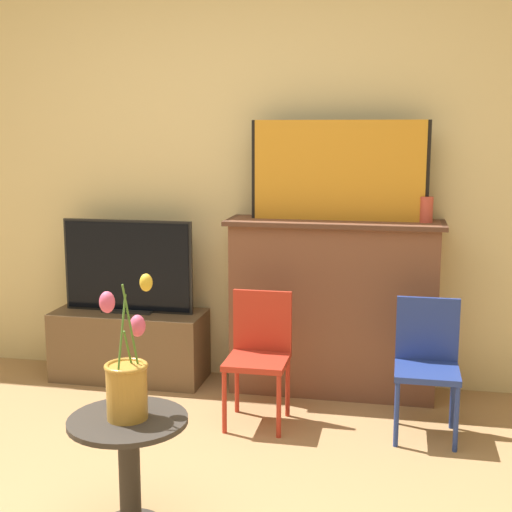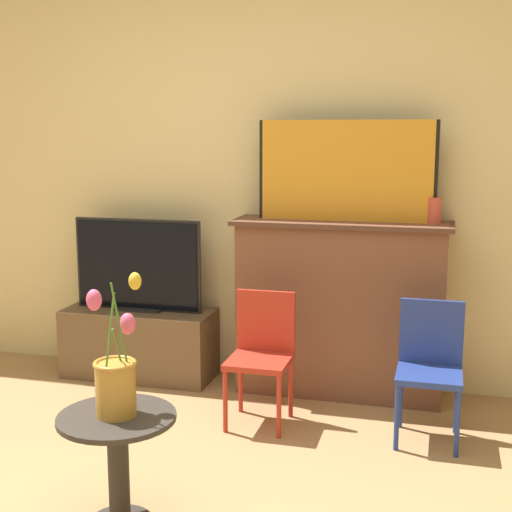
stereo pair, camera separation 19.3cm
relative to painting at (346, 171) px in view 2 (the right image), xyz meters
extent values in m
cube|color=beige|center=(-0.56, 0.19, 0.07)|extent=(8.00, 0.06, 2.70)
cube|color=brown|center=(-0.02, -0.01, -0.78)|extent=(1.15, 0.33, 1.00)
cube|color=#503123|center=(-0.02, -0.02, -0.29)|extent=(1.21, 0.37, 0.02)
cube|color=black|center=(0.00, 0.01, 0.00)|extent=(0.98, 0.02, 0.55)
cube|color=orange|center=(0.00, -0.01, 0.00)|extent=(0.94, 0.02, 0.55)
cylinder|color=#CC4C3D|center=(0.48, -0.01, -0.21)|extent=(0.07, 0.07, 0.14)
cube|color=brown|center=(-1.24, -0.04, -1.07)|extent=(0.91, 0.36, 0.42)
cube|color=black|center=(-1.24, -0.04, -0.85)|extent=(0.31, 0.12, 0.02)
cube|color=black|center=(-1.24, -0.03, -0.58)|extent=(0.80, 0.02, 0.56)
cube|color=black|center=(-1.24, -0.04, -0.58)|extent=(0.77, 0.02, 0.53)
cylinder|color=#B22D1E|center=(-0.48, -0.70, -1.11)|extent=(0.02, 0.02, 0.32)
cylinder|color=#B22D1E|center=(-0.21, -0.70, -1.11)|extent=(0.02, 0.02, 0.32)
cylinder|color=#B22D1E|center=(-0.48, -0.43, -1.11)|extent=(0.02, 0.02, 0.32)
cylinder|color=#B22D1E|center=(-0.21, -0.43, -1.11)|extent=(0.02, 0.02, 0.32)
cube|color=#B22D1E|center=(-0.35, -0.57, -0.94)|extent=(0.31, 0.31, 0.03)
cube|color=#B22D1E|center=(-0.35, -0.42, -0.76)|extent=(0.31, 0.02, 0.32)
cylinder|color=navy|center=(0.36, -0.69, -1.11)|extent=(0.02, 0.02, 0.32)
cylinder|color=navy|center=(0.63, -0.69, -1.11)|extent=(0.02, 0.02, 0.32)
cylinder|color=navy|center=(0.36, -0.41, -1.11)|extent=(0.02, 0.02, 0.32)
cylinder|color=navy|center=(0.63, -0.41, -1.11)|extent=(0.02, 0.02, 0.32)
cube|color=navy|center=(0.50, -0.55, -0.94)|extent=(0.31, 0.31, 0.03)
cube|color=navy|center=(0.50, -0.41, -0.76)|extent=(0.31, 0.02, 0.32)
cylinder|color=#332D28|center=(-0.62, -1.63, -1.06)|extent=(0.08, 0.08, 0.43)
cylinder|color=#332D28|center=(-0.62, -1.63, -0.84)|extent=(0.45, 0.45, 0.02)
cylinder|color=#B78433|center=(-0.62, -1.63, -0.73)|extent=(0.15, 0.15, 0.20)
torus|color=#B78433|center=(-0.62, -1.63, -0.63)|extent=(0.16, 0.16, 0.02)
cylinder|color=#477A2D|center=(-0.61, -1.60, -0.59)|extent=(0.02, 0.07, 0.20)
ellipsoid|color=#E0517A|center=(-0.60, -1.54, -0.50)|extent=(0.06, 0.06, 0.08)
cylinder|color=#477A2D|center=(-0.62, -1.65, -0.53)|extent=(0.02, 0.08, 0.33)
ellipsoid|color=#E0517A|center=(-0.64, -1.73, -0.36)|extent=(0.05, 0.05, 0.08)
cylinder|color=#477A2D|center=(-0.60, -1.61, -0.51)|extent=(0.05, 0.05, 0.37)
ellipsoid|color=gold|center=(-0.55, -1.57, -0.32)|extent=(0.05, 0.05, 0.07)
camera|label=1|loc=(0.35, -3.96, 0.22)|focal=50.00mm
camera|label=2|loc=(0.54, -3.92, 0.22)|focal=50.00mm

